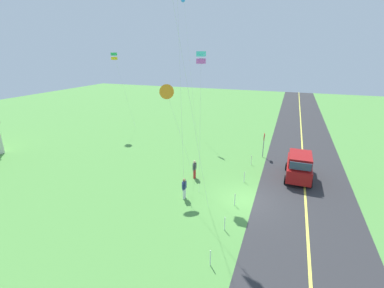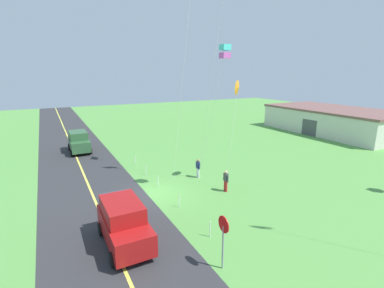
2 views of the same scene
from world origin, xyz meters
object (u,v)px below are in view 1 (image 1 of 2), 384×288
kite_blue_mid (167,92)px  kite_pink_drift (201,58)px  car_suv_foreground (299,166)px  kite_orange_near (114,56)px  stop_sign (264,140)px  person_adult_companion (195,169)px  person_adult_near (184,188)px

kite_blue_mid → kite_pink_drift: kite_pink_drift is taller
car_suv_foreground → kite_orange_near: size_ratio=0.43×
car_suv_foreground → stop_sign: stop_sign is taller
kite_blue_mid → kite_orange_near: bearing=48.2°
car_suv_foreground → kite_blue_mid: bearing=113.5°
kite_orange_near → kite_blue_mid: bearing=-131.8°
car_suv_foreground → stop_sign: (3.91, 3.36, 0.65)m
stop_sign → person_adult_companion: stop_sign is taller
stop_sign → car_suv_foreground: bearing=-139.4°
kite_orange_near → person_adult_near: bearing=-132.0°
person_adult_near → kite_pink_drift: bearing=23.0°
car_suv_foreground → stop_sign: bearing=40.6°
person_adult_companion → kite_pink_drift: bearing=80.3°
kite_pink_drift → kite_orange_near: size_ratio=1.01×
person_adult_near → person_adult_companion: (3.41, 0.45, 0.00)m
person_adult_companion → kite_orange_near: (9.95, 14.37, 8.83)m
stop_sign → kite_orange_near: 21.03m
kite_orange_near → stop_sign: bearing=-98.9°
car_suv_foreground → kite_orange_near: 25.15m
stop_sign → kite_orange_near: size_ratio=0.25×
person_adult_companion → kite_pink_drift: 8.92m
kite_blue_mid → kite_orange_near: size_ratio=0.78×
car_suv_foreground → person_adult_companion: 8.80m
kite_blue_mid → car_suv_foreground: bearing=-66.5°
person_adult_near → kite_pink_drift: size_ratio=0.16×
kite_pink_drift → kite_blue_mid: bearing=122.7°
kite_pink_drift → kite_orange_near: 17.80m
car_suv_foreground → person_adult_companion: car_suv_foreground is taller
kite_pink_drift → person_adult_companion: bearing=101.3°
stop_sign → person_adult_near: 11.31m
stop_sign → kite_pink_drift: size_ratio=0.25×
person_adult_near → person_adult_companion: size_ratio=1.00×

